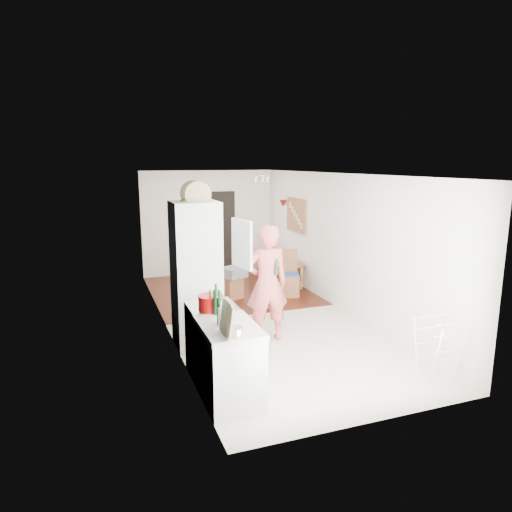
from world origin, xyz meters
TOP-DOWN VIEW (x-y plane):
  - room_shell at (0.00, 0.00)m, footprint 3.20×7.00m
  - floor at (0.00, 0.00)m, footprint 3.20×7.00m
  - wood_floor_overlay at (0.00, 1.85)m, footprint 3.20×3.30m
  - sage_wall_panel at (-1.59, -2.00)m, footprint 0.02×3.00m
  - tile_splashback at (-1.59, -2.55)m, footprint 0.02×1.90m
  - doorway_recess at (0.20, 3.48)m, footprint 0.90×0.04m
  - base_cabinet at (-1.30, -2.55)m, footprint 0.60×0.90m
  - worktop at (-1.30, -2.55)m, footprint 0.62×0.92m
  - range_cooker at (-1.30, -1.80)m, footprint 0.60×0.60m
  - cooker_top at (-1.30, -1.80)m, footprint 0.60×0.60m
  - fridge_housing at (-1.27, -0.78)m, footprint 0.66×0.66m
  - fridge_door at (-0.66, -1.08)m, footprint 0.14×0.56m
  - fridge_interior at (-0.96, -0.78)m, footprint 0.02×0.52m
  - pinboard at (1.58, 1.90)m, footprint 0.03×0.90m
  - pinboard_frame at (1.57, 1.90)m, footprint 0.00×0.94m
  - wall_sconce at (1.54, 2.55)m, footprint 0.18×0.18m
  - person at (-0.23, -0.98)m, footprint 0.81×0.57m
  - dining_table at (1.20, 2.11)m, footprint 0.91×1.46m
  - dining_chair at (1.03, 1.04)m, footprint 0.50×0.50m
  - stool at (-0.11, 1.27)m, footprint 0.45×0.45m
  - grey_drape at (-0.09, 1.23)m, footprint 0.56×0.56m
  - drying_rack at (1.29, -2.96)m, footprint 0.45×0.41m
  - bread_bin at (-1.25, -0.79)m, footprint 0.40×0.38m
  - red_casserole at (-1.35, -1.97)m, footprint 0.32×0.32m
  - steel_pan at (-1.33, -2.88)m, footprint 0.19×0.19m
  - held_bottle at (-0.13, -1.09)m, footprint 0.05×0.05m
  - bottle_a at (-1.38, -2.50)m, footprint 0.08×0.08m
  - bottle_b at (-1.33, -2.16)m, footprint 0.08×0.08m
  - bottle_c at (-1.38, -2.57)m, footprint 0.09×0.09m
  - pepper_mill_front at (-1.35, -2.02)m, footprint 0.07×0.07m
  - pepper_mill_back at (-1.36, -2.02)m, footprint 0.06×0.06m
  - chopping_boards at (-1.41, -2.86)m, footprint 0.11×0.28m

SIDE VIEW (x-z plane):
  - floor at x=0.00m, z-range -0.01..0.01m
  - wood_floor_overlay at x=0.00m, z-range 0.00..0.01m
  - stool at x=-0.11m, z-range 0.00..0.46m
  - dining_table at x=1.20m, z-range 0.00..0.49m
  - drying_rack at x=1.29m, z-range 0.00..0.82m
  - base_cabinet at x=-1.30m, z-range 0.00..0.86m
  - range_cooker at x=-1.30m, z-range 0.00..0.88m
  - dining_chair at x=1.03m, z-range 0.00..0.95m
  - grey_drape at x=-0.09m, z-range 0.46..0.65m
  - worktop at x=-1.30m, z-range 0.86..0.92m
  - cooker_top at x=-1.30m, z-range 0.88..0.92m
  - steel_pan at x=-1.33m, z-range 0.92..1.01m
  - doorway_recess at x=0.20m, z-range 0.00..2.00m
  - red_casserole at x=-1.35m, z-range 0.92..1.11m
  - pepper_mill_front at x=-1.35m, z-range 0.92..1.12m
  - pepper_mill_back at x=-1.36m, z-range 0.92..1.13m
  - bottle_c at x=-1.38m, z-range 0.92..1.13m
  - person at x=-0.23m, z-range 0.00..2.12m
  - bottle_b at x=-1.33m, z-range 0.92..1.23m
  - fridge_housing at x=-1.27m, z-range 0.00..2.15m
  - bottle_a at x=-1.38m, z-range 0.92..1.23m
  - chopping_boards at x=-1.41m, z-range 0.92..1.29m
  - tile_splashback at x=-1.59m, z-range 0.90..1.40m
  - held_bottle at x=-0.13m, z-range 1.05..1.29m
  - room_shell at x=0.00m, z-range 0.00..2.50m
  - fridge_door at x=-0.66m, z-range 1.20..1.90m
  - fridge_interior at x=-0.96m, z-range 1.22..1.88m
  - pinboard at x=1.58m, z-range 1.20..1.90m
  - pinboard_frame at x=1.57m, z-range 1.18..1.92m
  - wall_sconce at x=1.54m, z-range 1.67..1.83m
  - sage_wall_panel at x=-1.59m, z-range 1.20..2.50m
  - bread_bin at x=-1.25m, z-range 2.15..2.36m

